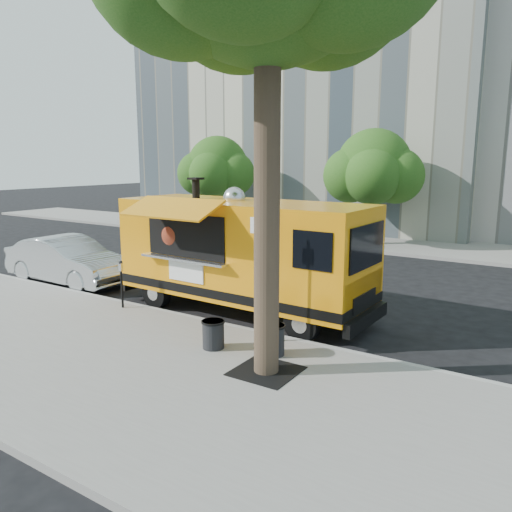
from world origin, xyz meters
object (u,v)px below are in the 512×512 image
Objects in this scene: parking_meter at (121,278)px; far_tree_b at (374,167)px; food_truck at (241,252)px; trash_bin_right at (213,333)px; far_tree_a at (218,167)px; sign_post at (256,268)px; sedan at (68,260)px; trash_bin_left at (273,339)px.

far_tree_b is at bearing 81.90° from parking_meter.
far_tree_b is 12.47m from food_truck.
food_truck is at bearing 113.11° from trash_bin_right.
parking_meter is 3.39m from food_truck.
far_tree_a is 8.64× the size of trash_bin_right.
sign_post is (2.55, -14.25, -1.98)m from far_tree_b.
food_truck is 1.54× the size of sedan.
parking_meter is 2.03× the size of trash_bin_left.
far_tree_a is 15.51m from food_truck.
food_truck is (2.78, 1.78, 0.75)m from parking_meter.
trash_bin_right is (-1.28, -0.38, -0.02)m from trash_bin_left.
sedan reaches higher than trash_bin_left.
far_tree_a is at bearing 126.80° from trash_bin_right.
far_tree_b is 0.74× the size of food_truck.
parking_meter is 0.18× the size of food_truck.
far_tree_a is at bearing 130.61° from trash_bin_left.
sign_post is 0.40× the size of food_truck.
sedan is (-4.14, 1.35, -0.18)m from parking_meter.
parking_meter is at bearing -145.69° from food_truck.
food_truck is at bearing -86.36° from far_tree_b.
sign_post reaches higher than sedan.
parking_meter is (7.00, -13.65, -2.79)m from far_tree_a.
far_tree_b is at bearing 100.15° from sign_post.
food_truck is 12.06× the size of trash_bin_right.
trash_bin_right is (-0.57, -0.83, -1.37)m from sign_post.
food_truck is 11.39× the size of trash_bin_left.
parking_meter is at bearing -62.85° from far_tree_a.
far_tree_a is 4.01× the size of parking_meter.
far_tree_a is 0.97× the size of far_tree_b.
far_tree_b is (9.00, 0.40, 0.06)m from far_tree_a.
trash_bin_right is (8.12, -2.38, -0.32)m from sedan.
food_truck is at bearing -86.99° from sedan.
trash_bin_right is at bearing -53.20° from far_tree_a.
sign_post reaches higher than trash_bin_left.
sign_post is 0.62× the size of sedan.
parking_meter is (-4.55, 0.20, -0.87)m from sign_post.
far_tree_a reaches higher than trash_bin_right.
food_truck is at bearing -50.50° from far_tree_a.
sedan is (-6.14, -12.70, -3.03)m from far_tree_b.
trash_bin_right is at bearing -124.43° from sign_post.
sign_post is 4.64m from parking_meter.
sedan is 8.46m from trash_bin_right.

